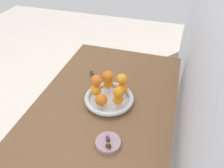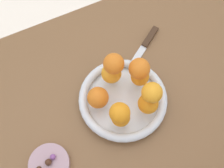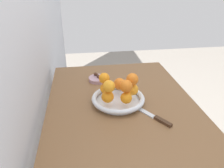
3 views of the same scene
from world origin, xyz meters
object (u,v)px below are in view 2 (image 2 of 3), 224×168
orange_6 (114,64)px  orange_8 (139,69)px  candy_ball_1 (53,157)px  orange_3 (121,117)px  candy_dish (49,164)px  orange_2 (98,97)px  orange_5 (152,93)px  knife (142,50)px  dining_table (127,103)px  orange_1 (111,73)px  orange_7 (120,113)px  orange_4 (148,103)px  fruit_bowl (123,99)px  candy_ball_2 (48,162)px  orange_0 (140,77)px

orange_6 → orange_8: orange_6 is taller
candy_ball_1 → orange_3: bearing=-177.3°
candy_dish → orange_2: 0.23m
orange_5 → orange_6: size_ratio=0.96×
orange_8 → knife: orange_8 is taller
dining_table → orange_1: orange_1 is taller
orange_2 → orange_7: orange_7 is taller
orange_7 → orange_8: 0.14m
orange_5 → candy_dish: bearing=4.6°
orange_3 → orange_4: orange_4 is taller
orange_2 → orange_8: 0.15m
fruit_bowl → candy_ball_2: size_ratio=14.28×
orange_3 → candy_dish: bearing=4.8°
orange_6 → dining_table: bearing=117.9°
dining_table → orange_5: bearing=110.5°
orange_5 → candy_ball_2: orange_5 is taller
orange_2 → orange_7: bearing=107.4°
orange_2 → candy_ball_2: (0.20, 0.10, -0.04)m
orange_3 → candy_ball_1: orange_3 is taller
knife → orange_1: bearing=23.8°
orange_4 → orange_7: orange_7 is taller
dining_table → orange_1: size_ratio=17.83×
orange_4 → orange_7: (0.10, 0.00, 0.05)m
orange_1 → orange_3: bearing=74.8°
orange_1 → orange_2: size_ratio=0.97×
orange_5 → orange_8: 0.08m
candy_ball_1 → candy_ball_2: (0.02, 0.01, 0.00)m
orange_0 → orange_7: bearing=38.4°
orange_1 → orange_4: bearing=111.4°
orange_0 → orange_6: orange_6 is taller
candy_ball_1 → orange_6: bearing=-151.4°
candy_ball_2 → candy_dish: bearing=30.4°
orange_0 → orange_6: bearing=-32.4°
candy_dish → orange_5: orange_5 is taller
orange_4 → candy_ball_2: 0.32m
orange_3 → knife: 0.28m
orange_0 → orange_1: 0.09m
orange_6 → orange_7: 0.14m
fruit_bowl → orange_8: bearing=-157.1°
candy_dish → candy_ball_1: candy_ball_1 is taller
orange_1 → candy_dish: bearing=29.7°
fruit_bowl → knife: size_ratio=1.19×
knife → candy_dish: bearing=27.7°
fruit_bowl → orange_6: size_ratio=4.47×
orange_5 → orange_6: 0.13m
candy_dish → fruit_bowl: bearing=-163.5°
orange_5 → orange_7: size_ratio=1.03×
orange_4 → orange_6: size_ratio=0.99×
orange_0 → candy_ball_2: bearing=17.3°
candy_dish → orange_6: bearing=-151.4°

